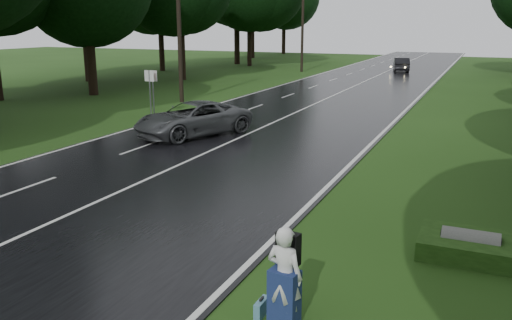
{
  "coord_description": "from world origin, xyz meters",
  "views": [
    {
      "loc": [
        10.22,
        -9.7,
        5.16
      ],
      "look_at": [
        3.96,
        4.47,
        1.1
      ],
      "focal_mm": 36.86,
      "sensor_mm": 36.0,
      "label": 1
    }
  ],
  "objects": [
    {
      "name": "tree_left_e",
      "position": [
        -15.88,
        32.62,
        0.0
      ],
      "size": [
        9.88,
        9.88,
        15.44
      ],
      "primitive_type": null,
      "color": "black",
      "rests_on": "ground"
    },
    {
      "name": "road",
      "position": [
        0.0,
        20.0,
        0.02
      ],
      "size": [
        12.0,
        140.0,
        0.04
      ],
      "primitive_type": "cube",
      "color": "black",
      "rests_on": "ground"
    },
    {
      "name": "culvert",
      "position": [
        10.2,
        2.38,
        0.0
      ],
      "size": [
        1.25,
        0.62,
        0.62
      ],
      "primitive_type": "cylinder",
      "rotation": [
        0.0,
        1.57,
        0.0
      ],
      "color": "slate",
      "rests_on": "ground"
    },
    {
      "name": "road_sign_a",
      "position": [
        -7.2,
        14.96,
        0.0
      ],
      "size": [
        0.62,
        0.1,
        2.59
      ],
      "primitive_type": null,
      "color": "white",
      "rests_on": "ground"
    },
    {
      "name": "tree_left_d",
      "position": [
        -16.37,
        20.85,
        0.0
      ],
      "size": [
        8.74,
        8.74,
        13.66
      ],
      "primitive_type": null,
      "color": "black",
      "rests_on": "ground"
    },
    {
      "name": "utility_pole_mid",
      "position": [
        -8.5,
        20.36,
        0.0
      ],
      "size": [
        1.8,
        0.28,
        10.78
      ],
      "primitive_type": null,
      "color": "black",
      "rests_on": "ground"
    },
    {
      "name": "suitcase",
      "position": [
        6.87,
        -1.87,
        0.16
      ],
      "size": [
        0.13,
        0.44,
        0.31
      ],
      "primitive_type": "cube",
      "rotation": [
        0.0,
        0.0,
        6.27
      ],
      "color": "teal",
      "rests_on": "ground"
    },
    {
      "name": "lane_center",
      "position": [
        0.0,
        20.0,
        0.04
      ],
      "size": [
        0.12,
        140.0,
        0.01
      ],
      "primitive_type": "cube",
      "color": "silver",
      "rests_on": "road"
    },
    {
      "name": "ground",
      "position": [
        0.0,
        0.0,
        0.0
      ],
      "size": [
        160.0,
        160.0,
        0.0
      ],
      "primitive_type": "plane",
      "color": "#224414",
      "rests_on": "ground"
    },
    {
      "name": "grey_car",
      "position": [
        -2.24,
        11.2,
        0.82
      ],
      "size": [
        4.7,
        6.16,
        1.56
      ],
      "primitive_type": "imported",
      "rotation": [
        0.0,
        0.0,
        5.85
      ],
      "color": "#46484A",
      "rests_on": "road"
    },
    {
      "name": "hitchhiker",
      "position": [
        7.33,
        -1.92,
        0.85
      ],
      "size": [
        0.73,
        0.67,
        1.83
      ],
      "color": "silver",
      "rests_on": "ground"
    },
    {
      "name": "utility_pole_far",
      "position": [
        -8.5,
        44.93,
        0.0
      ],
      "size": [
        1.8,
        0.28,
        10.37
      ],
      "primitive_type": null,
      "color": "black",
      "rests_on": "ground"
    },
    {
      "name": "tree_left_f",
      "position": [
        -17.0,
        49.94,
        0.0
      ],
      "size": [
        10.48,
        10.48,
        16.37
      ],
      "primitive_type": null,
      "color": "black",
      "rests_on": "ground"
    },
    {
      "name": "far_car",
      "position": [
        1.34,
        49.45,
        0.77
      ],
      "size": [
        2.41,
        4.65,
        1.46
      ],
      "primitive_type": "imported",
      "rotation": [
        0.0,
        0.0,
        3.35
      ],
      "color": "black",
      "rests_on": "road"
    },
    {
      "name": "road_sign_b",
      "position": [
        -7.2,
        15.25,
        0.0
      ],
      "size": [
        0.61,
        0.1,
        2.56
      ],
      "primitive_type": null,
      "color": "white",
      "rests_on": "ground"
    }
  ]
}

